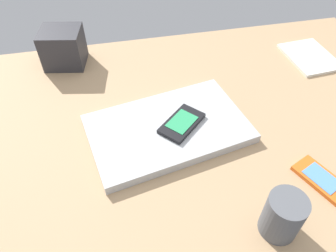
{
  "coord_description": "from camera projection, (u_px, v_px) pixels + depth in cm",
  "views": [
    {
      "loc": [
        20.01,
        52.11,
        58.46
      ],
      "look_at": [
        9.29,
        1.83,
        5.0
      ],
      "focal_mm": 34.44,
      "sensor_mm": 36.0,
      "label": 1
    }
  ],
  "objects": [
    {
      "name": "desk_surface",
      "position": [
        203.0,
        125.0,
        0.79
      ],
      "size": [
        120.0,
        80.0,
        3.0
      ],
      "primitive_type": "cube",
      "color": "tan",
      "rests_on": "ground"
    },
    {
      "name": "laptop_closed",
      "position": [
        168.0,
        129.0,
        0.75
      ],
      "size": [
        39.36,
        28.41,
        2.25
      ],
      "primitive_type": "cube",
      "rotation": [
        0.0,
        0.0,
        0.19
      ],
      "color": "#B7BABC",
      "rests_on": "desk_surface"
    },
    {
      "name": "cell_phone_on_laptop",
      "position": [
        182.0,
        123.0,
        0.74
      ],
      "size": [
        12.22,
        11.92,
        1.11
      ],
      "color": "black",
      "rests_on": "laptop_closed"
    },
    {
      "name": "cell_phone_on_desk",
      "position": [
        321.0,
        179.0,
        0.66
      ],
      "size": [
        9.53,
        12.46,
        1.09
      ],
      "color": "orange",
      "rests_on": "desk_surface"
    },
    {
      "name": "desk_organizer",
      "position": [
        63.0,
        47.0,
        0.91
      ],
      "size": [
        12.75,
        11.74,
        10.53
      ],
      "primitive_type": "cube",
      "rotation": [
        0.0,
        0.0,
        -0.19
      ],
      "color": "#2D2D33",
      "rests_on": "desk_surface"
    },
    {
      "name": "pen_cup",
      "position": [
        283.0,
        216.0,
        0.56
      ],
      "size": [
        6.81,
        6.81,
        9.19
      ],
      "primitive_type": "cylinder",
      "color": "#595B60",
      "rests_on": "desk_surface"
    },
    {
      "name": "notepad",
      "position": [
        310.0,
        57.0,
        0.96
      ],
      "size": [
        13.91,
        17.57,
        0.8
      ],
      "primitive_type": "cube",
      "rotation": [
        0.0,
        0.0,
        0.07
      ],
      "color": "white",
      "rests_on": "desk_surface"
    }
  ]
}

